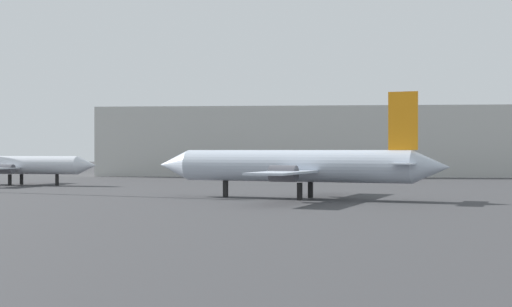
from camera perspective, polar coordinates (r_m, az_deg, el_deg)
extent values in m
cylinder|color=#B2BCCC|center=(72.70, 3.00, -0.98)|extent=(23.42, 9.83, 3.18)
cone|color=#B2BCCC|center=(78.12, -6.41, -0.90)|extent=(4.27, 4.05, 3.18)
cone|color=#B2BCCC|center=(69.52, 13.60, -1.04)|extent=(4.27, 4.05, 3.18)
cube|color=#B2BCCC|center=(72.34, 3.88, -1.36)|extent=(10.30, 23.53, 0.21)
cube|color=#B2BCCC|center=(69.86, 11.82, -0.77)|extent=(4.11, 7.60, 0.14)
cube|color=orange|center=(69.98, 11.47, 2.53)|extent=(2.74, 1.05, 5.52)
cylinder|color=#4C4C54|center=(68.36, 2.17, -1.59)|extent=(2.95, 2.25, 1.57)
cylinder|color=#4C4C54|center=(76.80, 4.41, -1.39)|extent=(2.95, 2.25, 1.57)
cube|color=black|center=(75.56, -2.41, -2.79)|extent=(0.54, 0.54, 1.72)
cube|color=black|center=(70.77, 3.45, -3.00)|extent=(0.54, 0.54, 1.72)
cube|color=black|center=(74.08, 4.30, -2.85)|extent=(0.54, 0.54, 1.72)
cylinder|color=silver|center=(106.46, -17.96, -0.86)|extent=(17.54, 5.27, 2.51)
cone|color=silver|center=(101.44, -13.15, -0.91)|extent=(3.13, 2.92, 2.51)
cube|color=silver|center=(106.93, -18.35, -1.06)|extent=(5.86, 16.55, 0.17)
cylinder|color=#4C4C54|center=(109.27, -17.24, -1.10)|extent=(2.35, 1.63, 1.30)
cylinder|color=#4C4C54|center=(104.07, -19.02, -1.17)|extent=(2.35, 1.63, 1.30)
cube|color=black|center=(103.66, -15.36, -2.02)|extent=(0.41, 0.41, 1.57)
cube|color=black|center=(108.20, -17.93, -1.93)|extent=(0.41, 0.41, 1.57)
cube|color=black|center=(105.77, -18.77, -1.98)|extent=(0.41, 0.41, 1.57)
cube|color=#B7B7B2|center=(141.99, 4.58, 0.90)|extent=(81.28, 20.79, 13.00)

